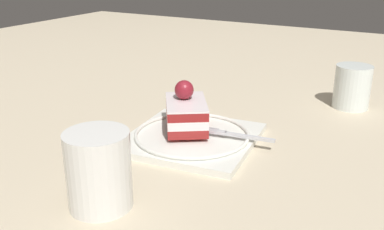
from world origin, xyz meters
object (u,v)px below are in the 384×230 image
drink_glass_near (99,172)px  cake_slice (186,112)px  fork (233,134)px  dessert_plate (192,137)px  drink_glass_far (352,89)px

drink_glass_near → cake_slice: bearing=93.9°
fork → drink_glass_near: size_ratio=1.31×
dessert_plate → drink_glass_far: size_ratio=2.58×
dessert_plate → drink_glass_far: 0.36m
dessert_plate → cake_slice: cake_slice is taller
cake_slice → drink_glass_near: 0.24m
dessert_plate → fork: 0.07m
cake_slice → drink_glass_near: (0.02, -0.24, 0.00)m
cake_slice → fork: size_ratio=0.97×
drink_glass_far → cake_slice: bearing=-126.2°
fork → drink_glass_far: drink_glass_far is taller
cake_slice → drink_glass_far: cake_slice is taller
cake_slice → drink_glass_far: bearing=53.8°
dessert_plate → fork: size_ratio=1.73×
dessert_plate → drink_glass_near: 0.23m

